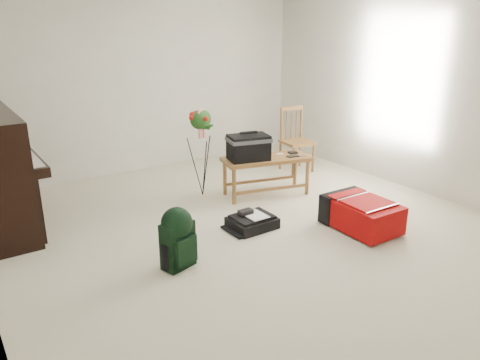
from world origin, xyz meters
TOP-DOWN VIEW (x-y plane):
  - floor at (0.00, 0.00)m, footprint 5.00×5.50m
  - wall_back at (0.00, 2.75)m, footprint 5.00×0.04m
  - wall_right at (2.50, 0.00)m, footprint 0.04×5.50m
  - bench at (0.60, 0.85)m, footprint 1.17×0.69m
  - dining_chair at (1.75, 1.44)m, footprint 0.45×0.45m
  - red_suitcase at (0.97, -0.49)m, footprint 0.54×0.78m
  - black_duffel at (0.03, 0.12)m, footprint 0.48×0.38m
  - green_backpack at (-1.00, -0.19)m, footprint 0.32×0.30m
  - flower_stand at (0.09, 1.30)m, footprint 0.46×0.46m

SIDE VIEW (x-z plane):
  - floor at x=0.00m, z-range -0.01..0.01m
  - black_duffel at x=0.03m, z-range -0.03..0.17m
  - red_suitcase at x=0.97m, z-range 0.01..0.34m
  - green_backpack at x=-1.00m, z-range 0.03..0.60m
  - dining_chair at x=1.75m, z-range -0.01..0.92m
  - flower_stand at x=0.09m, z-range -0.01..1.12m
  - bench at x=0.60m, z-range 0.17..1.02m
  - wall_back at x=0.00m, z-range 0.00..2.50m
  - wall_right at x=2.50m, z-range 0.00..2.50m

